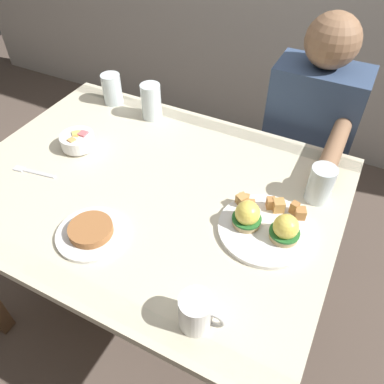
{
  "coord_description": "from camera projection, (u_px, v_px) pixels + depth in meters",
  "views": [
    {
      "loc": [
        0.53,
        -0.73,
        1.58
      ],
      "look_at": [
        0.16,
        0.0,
        0.78
      ],
      "focal_mm": 35.75,
      "sensor_mm": 36.0,
      "label": 1
    }
  ],
  "objects": [
    {
      "name": "fork",
      "position": [
        32.0,
        172.0,
        1.27
      ],
      "size": [
        0.16,
        0.04,
        0.0
      ],
      "color": "silver",
      "rests_on": "dining_table"
    },
    {
      "name": "side_plate",
      "position": [
        91.0,
        232.0,
        1.07
      ],
      "size": [
        0.2,
        0.2,
        0.04
      ],
      "color": "white",
      "rests_on": "dining_table"
    },
    {
      "name": "water_glass_near",
      "position": [
        151.0,
        103.0,
        1.47
      ],
      "size": [
        0.08,
        0.08,
        0.14
      ],
      "color": "silver",
      "rests_on": "dining_table"
    },
    {
      "name": "diner_person",
      "position": [
        307.0,
        140.0,
        1.55
      ],
      "size": [
        0.34,
        0.54,
        1.14
      ],
      "color": "#33333D",
      "rests_on": "ground_plane"
    },
    {
      "name": "water_glass_far",
      "position": [
        112.0,
        91.0,
        1.55
      ],
      "size": [
        0.08,
        0.08,
        0.12
      ],
      "color": "silver",
      "rests_on": "dining_table"
    },
    {
      "name": "water_glass_extra",
      "position": [
        320.0,
        186.0,
        1.15
      ],
      "size": [
        0.08,
        0.08,
        0.12
      ],
      "color": "silver",
      "rests_on": "dining_table"
    },
    {
      "name": "dining_table",
      "position": [
        150.0,
        208.0,
        1.3
      ],
      "size": [
        1.2,
        0.9,
        0.74
      ],
      "color": "beige",
      "rests_on": "ground_plane"
    },
    {
      "name": "ground_plane",
      "position": [
        161.0,
        303.0,
        1.74
      ],
      "size": [
        6.0,
        6.0,
        0.0
      ],
      "primitive_type": "plane",
      "color": "brown"
    },
    {
      "name": "fruit_bowl",
      "position": [
        78.0,
        141.0,
        1.34
      ],
      "size": [
        0.12,
        0.12,
        0.06
      ],
      "color": "white",
      "rests_on": "dining_table"
    },
    {
      "name": "eggs_benedict_plate",
      "position": [
        266.0,
        224.0,
        1.07
      ],
      "size": [
        0.27,
        0.27,
        0.09
      ],
      "color": "white",
      "rests_on": "dining_table"
    },
    {
      "name": "coffee_mug",
      "position": [
        197.0,
        312.0,
        0.86
      ],
      "size": [
        0.11,
        0.08,
        0.09
      ],
      "color": "white",
      "rests_on": "dining_table"
    }
  ]
}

